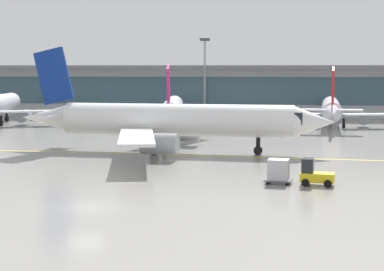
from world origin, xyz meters
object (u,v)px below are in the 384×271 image
object	(u,v)px
gate_airplane_2	(172,109)
cargo_dolly_lead	(278,170)
gate_airplane_3	(331,109)
taxiing_regional_jet	(174,121)
baggage_tug	(314,174)
apron_light_mast_1	(205,75)

from	to	relation	value
gate_airplane_2	cargo_dolly_lead	xyz separation A→B (m)	(15.01, -47.00, -1.83)
gate_airplane_3	cargo_dolly_lead	size ratio (longest dim) A/B	12.09
taxiing_regional_jet	baggage_tug	bearing A→B (deg)	-48.08
baggage_tug	apron_light_mast_1	world-z (taller)	apron_light_mast_1
gate_airplane_2	taxiing_regional_jet	xyz separation A→B (m)	(4.25, -29.39, 0.56)
baggage_tug	gate_airplane_2	bearing A→B (deg)	120.05
taxiing_regional_jet	cargo_dolly_lead	distance (m)	20.78
gate_airplane_3	baggage_tug	bearing A→B (deg)	177.85
taxiing_regional_jet	baggage_tug	distance (m)	22.73
gate_airplane_2	cargo_dolly_lead	distance (m)	49.37
taxiing_regional_jet	apron_light_mast_1	world-z (taller)	apron_light_mast_1
baggage_tug	apron_light_mast_1	distance (m)	66.82
taxiing_regional_jet	apron_light_mast_1	bearing A→B (deg)	95.95
gate_airplane_3	cargo_dolly_lead	bearing A→B (deg)	174.71
gate_airplane_3	cargo_dolly_lead	distance (m)	51.39
baggage_tug	cargo_dolly_lead	size ratio (longest dim) A/B	1.20
gate_airplane_2	apron_light_mast_1	xyz separation A→B (m)	(3.55, 17.45, 5.02)
taxiing_regional_jet	apron_light_mast_1	size ratio (longest dim) A/B	2.40
gate_airplane_2	taxiing_regional_jet	bearing A→B (deg)	-177.27
gate_airplane_2	cargo_dolly_lead	size ratio (longest dim) A/B	12.42
baggage_tug	cargo_dolly_lead	distance (m)	2.82
baggage_tug	apron_light_mast_1	bearing A→B (deg)	111.88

